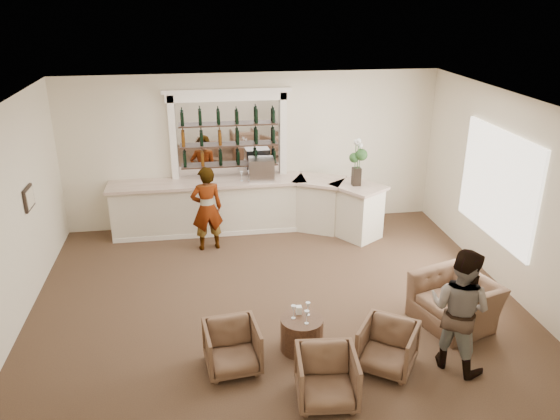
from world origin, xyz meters
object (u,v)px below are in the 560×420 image
at_px(armchair_center, 327,378).
at_px(armchair_far, 455,301).
at_px(espresso_machine, 261,169).
at_px(bar_counter, 248,206).
at_px(armchair_right, 387,347).
at_px(armchair_left, 232,347).
at_px(cocktail_table, 302,334).
at_px(guest, 459,309).
at_px(sommelier, 207,209).
at_px(flower_vase, 357,159).

relative_size(armchair_center, armchair_far, 0.66).
bearing_deg(espresso_machine, bar_counter, -163.35).
xyz_separation_m(armchair_center, armchair_right, (0.97, 0.51, -0.01)).
bearing_deg(armchair_left, cocktail_table, 9.73).
bearing_deg(armchair_far, armchair_right, -75.71).
height_order(guest, armchair_right, guest).
relative_size(cocktail_table, armchair_right, 0.84).
bearing_deg(sommelier, armchair_center, 96.32).
height_order(sommelier, armchair_far, sommelier).
bearing_deg(cocktail_table, bar_counter, 94.57).
bearing_deg(armchair_right, espresso_machine, 137.48).
bearing_deg(bar_counter, espresso_machine, 13.34).
relative_size(espresso_machine, flower_vase, 0.53).
bearing_deg(cocktail_table, armchair_center, -84.81).
xyz_separation_m(guest, espresso_machine, (-2.05, 5.02, 0.49)).
bearing_deg(armchair_far, flower_vase, 172.24).
height_order(cocktail_table, sommelier, sommelier).
height_order(cocktail_table, guest, guest).
bearing_deg(guest, armchair_center, 63.38).
distance_m(sommelier, armchair_right, 4.78).
height_order(cocktail_table, flower_vase, flower_vase).
height_order(cocktail_table, armchair_left, armchair_left).
relative_size(cocktail_table, espresso_machine, 1.19).
bearing_deg(espresso_machine, armchair_center, -85.17).
bearing_deg(espresso_machine, armchair_far, -54.92).
distance_m(bar_counter, armchair_far, 4.88).
bearing_deg(sommelier, espresso_machine, -155.73).
relative_size(armchair_center, flower_vase, 0.78).
xyz_separation_m(armchair_center, armchair_far, (2.37, 1.41, 0.03)).
bearing_deg(bar_counter, armchair_far, -54.81).
bearing_deg(cocktail_table, espresso_machine, 90.58).
height_order(sommelier, flower_vase, flower_vase).
relative_size(armchair_left, armchair_center, 0.96).
xyz_separation_m(bar_counter, espresso_machine, (0.30, 0.07, 0.80)).
height_order(armchair_right, espresso_machine, espresso_machine).
xyz_separation_m(cocktail_table, sommelier, (-1.22, 3.56, 0.61)).
distance_m(armchair_right, armchair_far, 1.66).
distance_m(cocktail_table, armchair_right, 1.23).
xyz_separation_m(cocktail_table, armchair_right, (1.07, -0.60, 0.08)).
bearing_deg(armchair_right, sommelier, 153.68).
relative_size(guest, espresso_machine, 3.39).
relative_size(cocktail_table, armchair_left, 0.84).
distance_m(guest, flower_vase, 4.44).
relative_size(armchair_right, armchair_far, 0.64).
relative_size(bar_counter, flower_vase, 5.82).
bearing_deg(bar_counter, sommelier, -140.82).
height_order(bar_counter, espresso_machine, espresso_machine).
bearing_deg(flower_vase, armchair_far, -79.27).
bearing_deg(armchair_far, cocktail_table, -101.65).
relative_size(armchair_right, flower_vase, 0.75).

